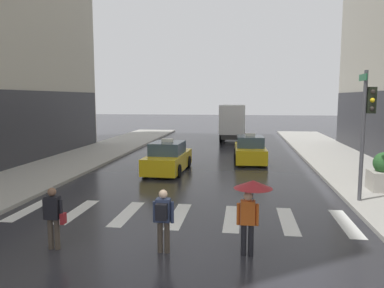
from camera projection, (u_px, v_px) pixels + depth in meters
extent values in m
plane|color=#26262B|center=(158.00, 252.00, 9.61)|extent=(160.00, 160.00, 0.00)
cube|color=silver|center=(30.00, 209.00, 13.30)|extent=(0.50, 2.80, 0.01)
cube|color=silver|center=(77.00, 211.00, 13.05)|extent=(0.50, 2.80, 0.01)
cube|color=silver|center=(127.00, 213.00, 12.81)|extent=(0.50, 2.80, 0.01)
cube|color=silver|center=(179.00, 216.00, 12.56)|extent=(0.50, 2.80, 0.01)
cube|color=silver|center=(232.00, 218.00, 12.32)|extent=(0.50, 2.80, 0.01)
cube|color=silver|center=(288.00, 221.00, 12.07)|extent=(0.50, 2.80, 0.01)
cube|color=silver|center=(346.00, 223.00, 11.83)|extent=(0.50, 2.80, 0.01)
cylinder|color=#47474C|center=(363.00, 137.00, 13.63)|extent=(0.14, 0.14, 4.80)
cube|color=black|center=(371.00, 100.00, 13.44)|extent=(0.30, 0.26, 0.95)
sphere|color=#28231E|center=(373.00, 92.00, 13.27)|extent=(0.17, 0.17, 0.17)
sphere|color=yellow|center=(372.00, 100.00, 13.30)|extent=(0.17, 0.17, 0.17)
sphere|color=#28231E|center=(372.00, 109.00, 13.34)|extent=(0.17, 0.17, 0.17)
cube|color=#196638|center=(363.00, 77.00, 13.55)|extent=(0.04, 0.84, 0.24)
cube|color=yellow|center=(168.00, 161.00, 20.09)|extent=(1.98, 4.57, 0.84)
cube|color=#384C5B|center=(167.00, 148.00, 19.90)|extent=(1.68, 2.16, 0.64)
cube|color=silver|center=(167.00, 140.00, 19.85)|extent=(0.61, 0.26, 0.18)
cylinder|color=black|center=(159.00, 161.00, 21.59)|extent=(0.25, 0.67, 0.66)
cylinder|color=black|center=(188.00, 162.00, 21.29)|extent=(0.25, 0.67, 0.66)
cylinder|color=black|center=(145.00, 170.00, 18.95)|extent=(0.25, 0.67, 0.66)
cylinder|color=black|center=(178.00, 171.00, 18.65)|extent=(0.25, 0.67, 0.66)
cube|color=#F2EAB2|center=(167.00, 154.00, 22.42)|extent=(0.20, 0.05, 0.14)
cube|color=#F2EAB2|center=(187.00, 155.00, 22.19)|extent=(0.20, 0.05, 0.14)
cube|color=yellow|center=(250.00, 153.00, 23.21)|extent=(1.97, 4.57, 0.84)
cube|color=#384C5B|center=(250.00, 141.00, 23.02)|extent=(1.68, 2.16, 0.64)
cube|color=silver|center=(250.00, 135.00, 22.97)|extent=(0.61, 0.26, 0.18)
cylinder|color=black|center=(236.00, 153.00, 24.65)|extent=(0.25, 0.67, 0.66)
cylinder|color=black|center=(262.00, 154.00, 24.49)|extent=(0.25, 0.67, 0.66)
cylinder|color=black|center=(236.00, 160.00, 21.99)|extent=(0.25, 0.67, 0.66)
cylinder|color=black|center=(266.00, 160.00, 21.82)|extent=(0.25, 0.67, 0.66)
cube|color=#F2EAB2|center=(239.00, 147.00, 25.51)|extent=(0.20, 0.05, 0.14)
cube|color=#F2EAB2|center=(257.00, 148.00, 25.38)|extent=(0.20, 0.05, 0.14)
cube|color=#2D2D2D|center=(233.00, 134.00, 34.68)|extent=(1.80, 6.60, 0.40)
cube|color=silver|center=(234.00, 118.00, 37.77)|extent=(2.10, 1.80, 2.10)
cube|color=#384C5B|center=(234.00, 114.00, 38.63)|extent=(1.89, 0.04, 0.95)
cube|color=silver|center=(233.00, 119.00, 33.62)|extent=(2.20, 4.80, 2.50)
cylinder|color=black|center=(224.00, 133.00, 37.89)|extent=(0.28, 0.90, 0.90)
cylinder|color=black|center=(244.00, 133.00, 37.62)|extent=(0.28, 0.90, 0.90)
cylinder|color=black|center=(221.00, 137.00, 33.43)|extent=(0.28, 0.90, 0.90)
cylinder|color=black|center=(244.00, 138.00, 33.15)|extent=(0.28, 0.90, 0.90)
cylinder|color=black|center=(244.00, 240.00, 9.37)|extent=(0.14, 0.14, 0.82)
cylinder|color=black|center=(251.00, 240.00, 9.34)|extent=(0.14, 0.14, 0.82)
cube|color=#BF5119|center=(248.00, 212.00, 9.27)|extent=(0.36, 0.24, 0.60)
sphere|color=tan|center=(248.00, 196.00, 9.22)|extent=(0.22, 0.22, 0.22)
cylinder|color=#BF5119|center=(238.00, 214.00, 9.30)|extent=(0.09, 0.09, 0.55)
cylinder|color=#BF5119|center=(257.00, 215.00, 9.24)|extent=(0.09, 0.09, 0.55)
cylinder|color=#4C4C4C|center=(253.00, 201.00, 9.21)|extent=(0.02, 0.02, 1.00)
cone|color=maroon|center=(253.00, 184.00, 9.16)|extent=(0.96, 0.96, 0.20)
cylinder|color=#473D33|center=(160.00, 237.00, 9.56)|extent=(0.14, 0.14, 0.82)
cylinder|color=#473D33|center=(167.00, 237.00, 9.53)|extent=(0.14, 0.14, 0.82)
cube|color=#2D3856|center=(163.00, 210.00, 9.46)|extent=(0.36, 0.24, 0.60)
sphere|color=beige|center=(163.00, 194.00, 9.41)|extent=(0.22, 0.22, 0.22)
cylinder|color=#2D3856|center=(154.00, 212.00, 9.50)|extent=(0.09, 0.09, 0.55)
cylinder|color=#2D3856|center=(172.00, 212.00, 9.43)|extent=(0.09, 0.09, 0.55)
cube|color=black|center=(161.00, 212.00, 9.24)|extent=(0.28, 0.18, 0.40)
cylinder|color=#473D33|center=(51.00, 234.00, 9.77)|extent=(0.14, 0.14, 0.82)
cylinder|color=#473D33|center=(57.00, 234.00, 9.75)|extent=(0.14, 0.14, 0.82)
cube|color=black|center=(53.00, 208.00, 9.68)|extent=(0.36, 0.24, 0.60)
sphere|color=brown|center=(52.00, 192.00, 9.62)|extent=(0.22, 0.22, 0.22)
cylinder|color=black|center=(44.00, 209.00, 9.71)|extent=(0.09, 0.09, 0.55)
cylinder|color=black|center=(61.00, 210.00, 9.65)|extent=(0.09, 0.09, 0.55)
cube|color=maroon|center=(63.00, 218.00, 9.67)|extent=(0.10, 0.20, 0.28)
cube|color=#A8A399|center=(383.00, 181.00, 15.39)|extent=(1.10, 1.10, 0.80)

